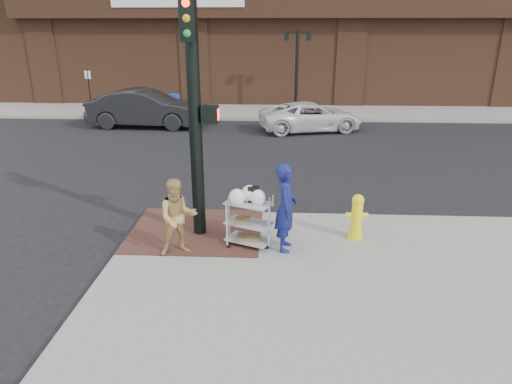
# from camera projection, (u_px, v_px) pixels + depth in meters

# --- Properties ---
(ground) EXTENTS (220.00, 220.00, 0.00)m
(ground) POSITION_uv_depth(u_px,v_px,m) (219.00, 257.00, 9.08)
(ground) COLOR black
(ground) RESTS_ON ground
(sidewalk_far) EXTENTS (65.00, 36.00, 0.15)m
(sidewalk_far) POSITION_uv_depth(u_px,v_px,m) (414.00, 80.00, 38.49)
(sidewalk_far) COLOR gray
(sidewalk_far) RESTS_ON ground
(brick_curb_ramp) EXTENTS (2.80, 2.40, 0.01)m
(brick_curb_ramp) POSITION_uv_depth(u_px,v_px,m) (196.00, 230.00, 9.90)
(brick_curb_ramp) COLOR #4A2922
(brick_curb_ramp) RESTS_ON sidewalk_near
(lamp_post) EXTENTS (1.32, 0.22, 4.00)m
(lamp_post) POSITION_uv_depth(u_px,v_px,m) (297.00, 62.00, 23.11)
(lamp_post) COLOR black
(lamp_post) RESTS_ON sidewalk_far
(parking_sign) EXTENTS (0.05, 0.05, 2.20)m
(parking_sign) POSITION_uv_depth(u_px,v_px,m) (90.00, 91.00, 23.14)
(parking_sign) COLOR black
(parking_sign) RESTS_ON sidewalk_far
(traffic_signal_pole) EXTENTS (0.61, 0.51, 5.00)m
(traffic_signal_pole) POSITION_uv_depth(u_px,v_px,m) (195.00, 108.00, 8.86)
(traffic_signal_pole) COLOR black
(traffic_signal_pole) RESTS_ON sidewalk_near
(woman_blue) EXTENTS (0.46, 0.67, 1.76)m
(woman_blue) POSITION_uv_depth(u_px,v_px,m) (286.00, 207.00, 8.80)
(woman_blue) COLOR navy
(woman_blue) RESTS_ON sidewalk_near
(pedestrian_tan) EXTENTS (0.89, 0.79, 1.52)m
(pedestrian_tan) POSITION_uv_depth(u_px,v_px,m) (178.00, 217.00, 8.64)
(pedestrian_tan) COLOR tan
(pedestrian_tan) RESTS_ON sidewalk_near
(sedan_dark) EXTENTS (5.20, 2.05, 1.68)m
(sedan_dark) POSITION_uv_depth(u_px,v_px,m) (146.00, 108.00, 20.61)
(sedan_dark) COLOR black
(sedan_dark) RESTS_ON ground
(minivan_white) EXTENTS (4.85, 3.09, 1.25)m
(minivan_white) POSITION_uv_depth(u_px,v_px,m) (311.00, 117.00, 19.89)
(minivan_white) COLOR silver
(minivan_white) RESTS_ON ground
(utility_cart) EXTENTS (1.01, 0.80, 1.23)m
(utility_cart) POSITION_uv_depth(u_px,v_px,m) (248.00, 219.00, 9.08)
(utility_cart) COLOR #A5A4AA
(utility_cart) RESTS_ON sidewalk_near
(fire_hydrant) EXTENTS (0.45, 0.32, 0.96)m
(fire_hydrant) POSITION_uv_depth(u_px,v_px,m) (357.00, 216.00, 9.40)
(fire_hydrant) COLOR yellow
(fire_hydrant) RESTS_ON sidewalk_near
(newsbox_red) EXTENTS (0.57, 0.54, 1.12)m
(newsbox_red) POSITION_uv_depth(u_px,v_px,m) (128.00, 102.00, 23.08)
(newsbox_red) COLOR red
(newsbox_red) RESTS_ON sidewalk_far
(newsbox_yellow) EXTENTS (0.47, 0.44, 0.94)m
(newsbox_yellow) POSITION_uv_depth(u_px,v_px,m) (145.00, 103.00, 23.39)
(newsbox_yellow) COLOR yellow
(newsbox_yellow) RESTS_ON sidewalk_far
(newsbox_blue) EXTENTS (0.50, 0.47, 1.01)m
(newsbox_blue) POSITION_uv_depth(u_px,v_px,m) (175.00, 104.00, 22.91)
(newsbox_blue) COLOR #1A41A9
(newsbox_blue) RESTS_ON sidewalk_far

